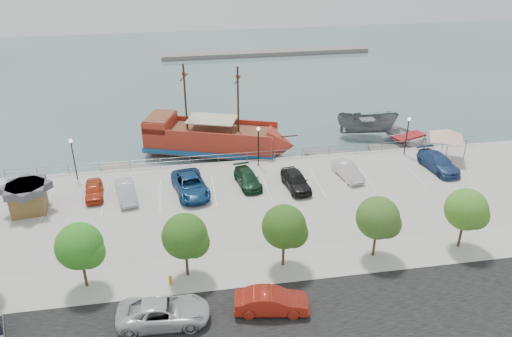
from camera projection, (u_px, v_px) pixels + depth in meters
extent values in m
plane|color=#466064|center=(270.00, 206.00, 46.28)|extent=(160.00, 160.00, 0.00)
cube|color=black|center=(318.00, 321.00, 31.76)|extent=(100.00, 8.00, 0.04)
cube|color=#ADA798|center=(296.00, 264.00, 37.03)|extent=(100.00, 4.00, 0.05)
cylinder|color=slate|center=(256.00, 152.00, 52.25)|extent=(50.00, 0.06, 0.06)
cylinder|color=slate|center=(256.00, 155.00, 52.43)|extent=(50.00, 0.06, 0.06)
cube|color=slate|center=(267.00, 53.00, 95.89)|extent=(40.00, 3.00, 0.80)
cube|color=#A52B1C|center=(211.00, 140.00, 55.61)|extent=(15.01, 8.96, 2.33)
cube|color=#18538B|center=(212.00, 146.00, 55.96)|extent=(15.35, 9.30, 0.54)
cone|color=#A52B1C|center=(281.00, 145.00, 54.43)|extent=(4.12, 5.01, 4.30)
cube|color=#A52B1C|center=(160.00, 122.00, 55.68)|extent=(4.01, 5.12, 1.25)
cube|color=brown|center=(159.00, 116.00, 55.37)|extent=(3.73, 4.72, 0.11)
cube|color=brown|center=(215.00, 130.00, 55.00)|extent=(12.30, 7.56, 0.13)
cube|color=#A52B1C|center=(215.00, 121.00, 56.83)|extent=(13.59, 4.90, 0.63)
cube|color=#A52B1C|center=(206.00, 135.00, 53.06)|extent=(13.59, 4.90, 0.63)
cylinder|color=#382111|center=(238.00, 100.00, 52.95)|extent=(0.27, 0.27, 7.35)
cylinder|color=#382111|center=(185.00, 97.00, 53.82)|extent=(0.27, 0.27, 7.35)
cylinder|color=#382111|center=(238.00, 80.00, 51.93)|extent=(1.00, 2.58, 0.13)
cylinder|color=#382111|center=(184.00, 77.00, 52.80)|extent=(1.00, 2.58, 0.13)
cube|color=beige|center=(212.00, 119.00, 54.45)|extent=(6.03, 4.93, 0.11)
cylinder|color=#382111|center=(287.00, 136.00, 53.85)|extent=(2.15, 0.87, 0.53)
imported|color=slate|center=(367.00, 126.00, 60.17)|extent=(7.72, 4.44, 2.81)
imported|color=silver|center=(408.00, 139.00, 58.30)|extent=(6.66, 7.80, 1.37)
cube|color=gray|center=(135.00, 170.00, 52.40)|extent=(7.18, 4.32, 0.40)
cube|color=slate|center=(336.00, 155.00, 55.65)|extent=(7.05, 4.59, 0.39)
cube|color=#666259|center=(403.00, 150.00, 56.81)|extent=(7.85, 3.61, 0.43)
cube|color=brown|center=(29.00, 200.00, 43.27)|extent=(3.11, 3.11, 2.03)
cube|color=#43434C|center=(26.00, 188.00, 42.71)|extent=(3.52, 3.52, 0.65)
cylinder|color=slate|center=(425.00, 146.00, 52.97)|extent=(0.10, 0.10, 2.42)
cylinder|color=slate|center=(444.00, 141.00, 54.23)|extent=(0.10, 0.10, 2.42)
cylinder|color=slate|center=(446.00, 156.00, 50.76)|extent=(0.10, 0.10, 2.42)
cylinder|color=slate|center=(465.00, 150.00, 52.02)|extent=(0.10, 0.10, 2.42)
pyramid|color=white|center=(448.00, 129.00, 51.52)|extent=(5.92, 5.92, 0.99)
imported|color=silver|center=(164.00, 312.00, 31.38)|extent=(5.92, 2.94, 1.61)
imported|color=#AF2316|center=(271.00, 302.00, 32.25)|extent=(5.04, 2.42, 1.59)
cylinder|color=gold|center=(170.00, 281.00, 34.84)|extent=(0.23, 0.23, 0.59)
sphere|color=gold|center=(170.00, 277.00, 34.70)|extent=(0.25, 0.25, 0.25)
cylinder|color=black|center=(74.00, 161.00, 47.96)|extent=(0.12, 0.12, 4.00)
sphere|color=#FFF2CC|center=(71.00, 141.00, 47.01)|extent=(0.36, 0.36, 0.36)
cylinder|color=black|center=(258.00, 148.00, 50.63)|extent=(0.12, 0.12, 4.00)
sphere|color=#FFF2CC|center=(258.00, 129.00, 49.67)|extent=(0.36, 0.36, 0.36)
cylinder|color=black|center=(406.00, 138.00, 52.99)|extent=(0.12, 0.12, 4.00)
sphere|color=#FFF2CC|center=(409.00, 119.00, 52.04)|extent=(0.36, 0.36, 0.36)
cylinder|color=#473321|center=(85.00, 273.00, 34.32)|extent=(0.20, 0.20, 2.20)
sphere|color=#28691A|center=(79.00, 246.00, 33.28)|extent=(3.20, 3.20, 3.20)
sphere|color=#28691A|center=(89.00, 253.00, 33.28)|extent=(2.20, 2.20, 2.20)
cylinder|color=#473321|center=(187.00, 263.00, 35.36)|extent=(0.20, 0.20, 2.20)
sphere|color=#275116|center=(185.00, 236.00, 34.31)|extent=(3.20, 3.20, 3.20)
sphere|color=#275116|center=(194.00, 242.00, 34.32)|extent=(2.20, 2.20, 2.20)
cylinder|color=#473321|center=(283.00, 253.00, 36.39)|extent=(0.20, 0.20, 2.20)
sphere|color=#294D15|center=(284.00, 227.00, 35.35)|extent=(3.20, 3.20, 3.20)
sphere|color=#294D15|center=(293.00, 233.00, 35.35)|extent=(2.20, 2.20, 2.20)
cylinder|color=#473321|center=(374.00, 244.00, 37.43)|extent=(0.20, 0.20, 2.20)
sphere|color=#35571E|center=(378.00, 218.00, 36.38)|extent=(3.20, 3.20, 3.20)
sphere|color=#35571E|center=(386.00, 224.00, 36.39)|extent=(2.20, 2.20, 2.20)
cylinder|color=#473321|center=(460.00, 235.00, 38.46)|extent=(0.20, 0.20, 2.20)
sphere|color=#407321|center=(466.00, 209.00, 37.42)|extent=(3.20, 3.20, 3.20)
sphere|color=#407321|center=(475.00, 215.00, 37.42)|extent=(2.20, 2.20, 2.20)
imported|color=#BB3818|center=(94.00, 190.00, 45.56)|extent=(2.03, 4.13, 1.35)
imported|color=silver|center=(126.00, 192.00, 45.20)|extent=(2.42, 4.71, 1.48)
imported|color=navy|center=(191.00, 185.00, 46.11)|extent=(3.76, 6.38, 1.67)
imported|color=#14341F|center=(248.00, 179.00, 47.56)|extent=(2.56, 4.88, 1.35)
imported|color=black|center=(296.00, 180.00, 46.94)|extent=(2.41, 4.91, 1.61)
imported|color=silver|center=(348.00, 171.00, 48.94)|extent=(2.22, 4.57, 1.44)
imported|color=navy|center=(439.00, 162.00, 50.38)|extent=(2.89, 5.69, 1.58)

